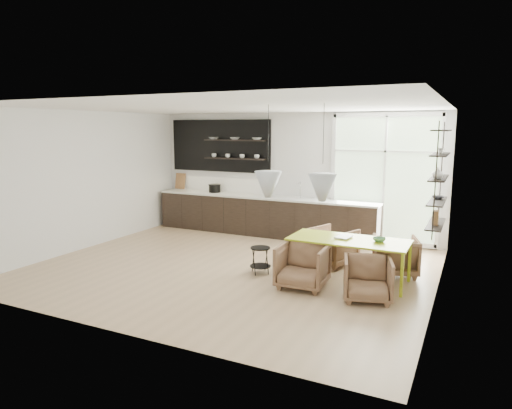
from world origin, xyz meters
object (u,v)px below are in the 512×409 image
at_px(armchair_front_right, 368,279).
at_px(armchair_front_left, 303,266).
at_px(armchair_back_right, 395,255).
at_px(wire_stool, 260,257).
at_px(armchair_back_left, 332,246).
at_px(dining_table, 349,242).

bearing_deg(armchair_front_right, armchair_front_left, 159.06).
distance_m(armchair_back_right, wire_stool, 2.36).
xyz_separation_m(armchair_back_right, armchair_front_left, (-1.24, -1.33, 0.01)).
bearing_deg(armchair_front_right, armchair_back_left, 107.05).
relative_size(armchair_back_right, wire_stool, 1.59).
bearing_deg(dining_table, armchair_front_right, -55.84).
xyz_separation_m(armchair_back_left, wire_stool, (-0.98, -1.10, -0.05)).
bearing_deg(armchair_front_left, wire_stool, 155.82).
relative_size(armchair_front_right, wire_stool, 1.51).
relative_size(armchair_back_right, armchair_front_left, 0.96).
distance_m(dining_table, wire_stool, 1.56).
xyz_separation_m(dining_table, armchair_front_right, (0.49, -0.74, -0.34)).
bearing_deg(armchair_front_right, wire_stool, 151.51).
height_order(armchair_back_left, armchair_back_right, armchair_back_left).
bearing_deg(armchair_front_left, armchair_front_right, -8.45).
relative_size(dining_table, wire_stool, 4.18).
xyz_separation_m(dining_table, wire_stool, (-1.49, -0.28, -0.36)).
bearing_deg(armchair_back_left, armchair_front_right, 143.56).
height_order(dining_table, armchair_back_right, dining_table).
bearing_deg(dining_table, armchair_back_right, 46.78).
bearing_deg(wire_stool, dining_table, 10.74).
relative_size(armchair_back_left, wire_stool, 1.64).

